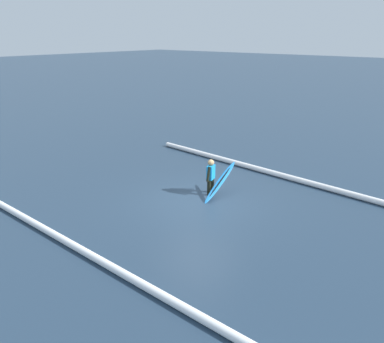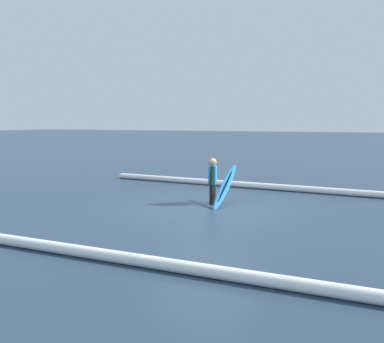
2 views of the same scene
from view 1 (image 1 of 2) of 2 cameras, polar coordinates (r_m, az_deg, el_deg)
name	(u,v)px [view 1 (image 1 of 2)]	position (r m, az deg, el deg)	size (l,w,h in m)	color
ground_plane	(198,203)	(13.06, 0.90, -4.63)	(178.88, 178.88, 0.00)	#25384C
surfer	(211,175)	(13.50, 2.81, -0.53)	(0.28, 0.63, 1.29)	black
surfboard	(220,182)	(13.45, 4.20, -1.56)	(0.30, 1.80, 1.05)	#268CE5
wave_crest_foreground	(291,178)	(15.42, 14.48, -0.92)	(0.21, 0.21, 14.00)	white
wave_crest_midground	(74,245)	(10.85, -17.18, -10.45)	(0.20, 0.20, 24.21)	white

